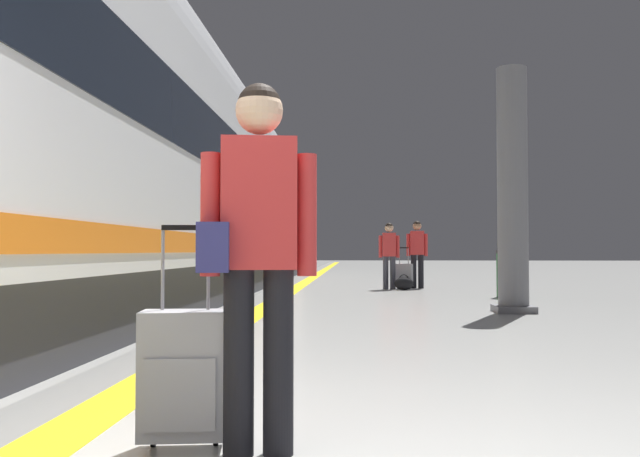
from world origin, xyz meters
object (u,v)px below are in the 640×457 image
object	(u,v)px
suitcase_near	(404,275)
duffel_bag_mid	(404,283)
traveller_foreground	(255,238)
rolling_suitcase_foreground	(183,374)
passenger_near	(417,249)
waste_bin	(508,274)
platform_pillar	(513,195)
high_speed_train	(140,152)
passenger_mid	(389,251)

from	to	relation	value
suitcase_near	duffel_bag_mid	size ratio (longest dim) A/B	2.24
traveller_foreground	rolling_suitcase_foreground	distance (m)	0.70
rolling_suitcase_foreground	suitcase_near	xyz separation A→B (m)	(1.94, 12.87, -0.02)
passenger_near	waste_bin	bearing A→B (deg)	-63.53
platform_pillar	passenger_near	bearing A→B (deg)	97.59
rolling_suitcase_foreground	platform_pillar	world-z (taller)	platform_pillar
high_speed_train	duffel_bag_mid	world-z (taller)	high_speed_train
traveller_foreground	rolling_suitcase_foreground	world-z (taller)	traveller_foreground
high_speed_train	waste_bin	bearing A→B (deg)	21.63
high_speed_train	rolling_suitcase_foreground	world-z (taller)	high_speed_train
duffel_bag_mid	waste_bin	size ratio (longest dim) A/B	0.48
rolling_suitcase_foreground	passenger_near	size ratio (longest dim) A/B	0.63
suitcase_near	duffel_bag_mid	world-z (taller)	suitcase_near
high_speed_train	traveller_foreground	world-z (taller)	high_speed_train
suitcase_near	passenger_mid	bearing A→B (deg)	-141.19
rolling_suitcase_foreground	suitcase_near	distance (m)	13.02
high_speed_train	suitcase_near	bearing A→B (deg)	48.98
traveller_foreground	passenger_mid	size ratio (longest dim) A/B	1.06
high_speed_train	passenger_mid	size ratio (longest dim) A/B	20.75
suitcase_near	duffel_bag_mid	bearing A→B (deg)	-95.75
high_speed_train	waste_bin	xyz separation A→B (m)	(6.45, 2.56, -2.05)
rolling_suitcase_foreground	waste_bin	world-z (taller)	rolling_suitcase_foreground
high_speed_train	passenger_mid	world-z (taller)	high_speed_train
rolling_suitcase_foreground	passenger_near	xyz separation A→B (m)	(2.26, 13.05, 0.60)
suitcase_near	waste_bin	world-z (taller)	suitcase_near
passenger_mid	duffel_bag_mid	world-z (taller)	passenger_mid
traveller_foreground	platform_pillar	size ratio (longest dim) A/B	0.46
traveller_foreground	passenger_near	distance (m)	13.24
rolling_suitcase_foreground	passenger_near	distance (m)	13.26
high_speed_train	platform_pillar	size ratio (longest dim) A/B	8.96
traveller_foreground	duffel_bag_mid	bearing A→B (deg)	82.84
duffel_bag_mid	platform_pillar	world-z (taller)	platform_pillar
passenger_mid	rolling_suitcase_foreground	bearing A→B (deg)	-97.12
high_speed_train	traveller_foreground	xyz separation A→B (m)	(3.04, -7.58, -1.55)
suitcase_near	passenger_mid	xyz separation A→B (m)	(-0.38, -0.30, 0.58)
traveller_foreground	platform_pillar	distance (m)	7.49
platform_pillar	rolling_suitcase_foreground	bearing A→B (deg)	-114.20
waste_bin	high_speed_train	bearing A→B (deg)	-158.37
duffel_bag_mid	waste_bin	xyz separation A→B (m)	(1.85, -2.24, 0.30)
traveller_foreground	duffel_bag_mid	size ratio (longest dim) A/B	3.75
suitcase_near	high_speed_train	bearing A→B (deg)	-131.02
rolling_suitcase_foreground	duffel_bag_mid	xyz separation A→B (m)	(1.89, 12.33, -0.19)
rolling_suitcase_foreground	passenger_near	world-z (taller)	passenger_near
rolling_suitcase_foreground	waste_bin	bearing A→B (deg)	69.64
high_speed_train	passenger_near	distance (m)	7.59
rolling_suitcase_foreground	passenger_mid	bearing A→B (deg)	82.88
passenger_near	rolling_suitcase_foreground	bearing A→B (deg)	-99.84
suitcase_near	platform_pillar	size ratio (longest dim) A/B	0.27
traveller_foreground	passenger_mid	xyz separation A→B (m)	(1.23, 12.62, -0.05)
rolling_suitcase_foreground	suitcase_near	bearing A→B (deg)	81.41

